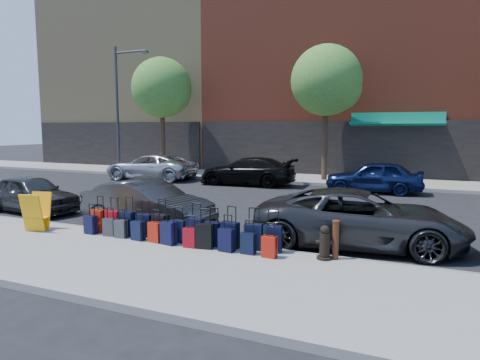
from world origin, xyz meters
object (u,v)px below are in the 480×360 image
at_px(car_far_0, 151,167).
at_px(car_far_1, 247,171).
at_px(tree_center, 329,82).
at_px(car_near_0, 31,194).
at_px(car_near_2, 360,218).
at_px(car_near_1, 147,204).
at_px(streetlight, 120,102).
at_px(bollard, 336,239).
at_px(fire_hydrant, 325,244).
at_px(car_far_2, 374,177).
at_px(suitcase_front_5, 178,231).
at_px(tree_left, 164,89).
at_px(display_rack, 36,212).

relative_size(car_far_0, car_far_1, 1.05).
bearing_deg(car_far_1, tree_center, 125.59).
distance_m(car_near_0, car_near_2, 11.32).
xyz_separation_m(car_near_0, car_far_1, (4.22, 9.78, 0.07)).
relative_size(car_near_0, car_near_1, 0.91).
distance_m(tree_center, car_far_0, 11.06).
xyz_separation_m(streetlight, bollard, (16.72, -13.49, -4.07)).
height_order(bollard, car_far_1, car_far_1).
height_order(car_near_0, car_far_1, car_far_1).
relative_size(fire_hydrant, car_near_0, 0.19).
xyz_separation_m(car_far_1, car_far_2, (6.38, -0.11, 0.01)).
bearing_deg(car_near_0, suitcase_front_5, -97.79).
bearing_deg(tree_center, car_near_1, -101.84).
distance_m(fire_hydrant, car_far_0, 17.10).
bearing_deg(car_far_0, car_far_2, 86.33).
bearing_deg(car_near_2, streetlight, 48.44).
xyz_separation_m(tree_left, fire_hydrant, (13.57, -14.29, -4.92)).
height_order(fire_hydrant, display_rack, display_rack).
bearing_deg(display_rack, car_near_0, 126.73).
bearing_deg(tree_left, display_rack, -69.15).
bearing_deg(tree_left, suitcase_front_5, -55.43).
height_order(tree_center, car_near_2, tree_center).
bearing_deg(car_far_2, car_near_1, -31.97).
distance_m(suitcase_front_5, car_near_1, 2.61).
bearing_deg(tree_center, fire_hydrant, -77.88).
relative_size(streetlight, bollard, 9.36).
height_order(streetlight, car_near_1, streetlight).
xyz_separation_m(car_near_2, car_far_1, (-7.10, 9.61, 0.01)).
relative_size(streetlight, car_far_1, 1.59).
height_order(suitcase_front_5, car_near_1, car_near_1).
relative_size(car_near_0, car_far_2, 0.90).
height_order(tree_left, car_near_1, tree_left).
height_order(tree_center, fire_hydrant, tree_center).
height_order(tree_left, bollard, tree_left).
relative_size(tree_center, car_near_1, 1.71).
xyz_separation_m(car_far_0, car_far_2, (12.42, -0.06, 0.00)).
xyz_separation_m(tree_left, car_far_2, (13.31, -2.88, -4.67)).
bearing_deg(car_far_0, car_near_2, 50.57).
distance_m(tree_center, car_near_1, 13.88).
distance_m(display_rack, car_far_1, 12.21).
xyz_separation_m(tree_left, streetlight, (-2.94, -0.70, -0.75)).
relative_size(tree_left, bollard, 8.51).
xyz_separation_m(car_near_0, car_far_2, (10.60, 9.67, 0.08)).
height_order(tree_left, car_near_0, tree_left).
bearing_deg(car_far_0, car_near_1, 31.49).
distance_m(car_far_0, car_far_2, 12.42).
distance_m(fire_hydrant, car_far_1, 13.29).
xyz_separation_m(bollard, car_near_0, (-11.07, 1.64, 0.07)).
distance_m(car_near_1, car_far_2, 11.31).
distance_m(car_near_0, car_far_1, 10.65).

